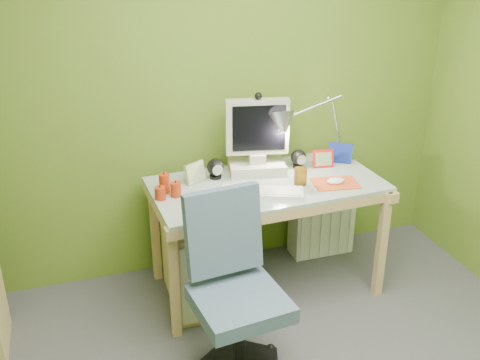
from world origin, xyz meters
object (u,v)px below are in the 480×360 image
object	(u,v)px
desk	(266,236)
radiator	(321,224)
monitor	(257,133)
desk_lamp	(326,114)
task_chair	(240,302)

from	to	relation	value
desk	radiator	xyz separation A→B (m)	(0.52, 0.28, -0.15)
monitor	desk_lamp	size ratio (longest dim) A/B	0.77
desk_lamp	radiator	size ratio (longest dim) A/B	1.52
monitor	task_chair	size ratio (longest dim) A/B	0.58
desk	desk_lamp	xyz separation A→B (m)	(0.45, 0.18, 0.69)
monitor	radiator	xyz separation A→B (m)	(0.52, 0.10, -0.76)
desk_lamp	task_chair	xyz separation A→B (m)	(-0.84, -0.87, -0.61)
task_chair	radiator	world-z (taller)	task_chair
monitor	desk_lamp	xyz separation A→B (m)	(0.45, 0.00, 0.07)
desk	monitor	size ratio (longest dim) A/B	2.67
desk	radiator	distance (m)	0.61
desk_lamp	task_chair	distance (m)	1.36
desk_lamp	radiator	distance (m)	0.85
task_chair	monitor	bearing A→B (deg)	59.31
desk_lamp	task_chair	bearing A→B (deg)	-130.60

